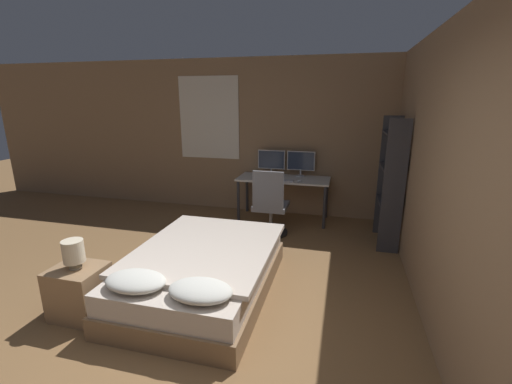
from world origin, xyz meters
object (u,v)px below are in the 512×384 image
(monitor_right, at_px, (301,162))
(keyboard, at_px, (281,180))
(desk, at_px, (283,183))
(bookshelf, at_px, (392,178))
(bedside_lamp, at_px, (73,252))
(nightstand, at_px, (80,292))
(bed, at_px, (203,271))
(monitor_left, at_px, (271,161))
(computer_mouse, at_px, (299,181))
(office_chair, at_px, (270,209))

(monitor_right, xyz_separation_m, keyboard, (-0.26, -0.43, -0.24))
(desk, xyz_separation_m, bookshelf, (1.61, -0.67, 0.34))
(bedside_lamp, relative_size, monitor_right, 0.58)
(nightstand, height_order, desk, desk)
(bookshelf, bearing_deg, bed, -138.05)
(bed, bearing_deg, nightstand, -145.63)
(bedside_lamp, height_order, bookshelf, bookshelf)
(desk, bearing_deg, monitor_left, 139.76)
(computer_mouse, bearing_deg, bookshelf, -19.24)
(monitor_right, distance_m, keyboard, 0.55)
(bedside_lamp, distance_m, bookshelf, 3.92)
(nightstand, height_order, computer_mouse, computer_mouse)
(bedside_lamp, relative_size, computer_mouse, 3.94)
(computer_mouse, xyz_separation_m, office_chair, (-0.36, -0.53, -0.33))
(nightstand, distance_m, monitor_right, 3.84)
(monitor_left, bearing_deg, bedside_lamp, -108.60)
(monitor_right, xyz_separation_m, office_chair, (-0.32, -0.96, -0.56))
(keyboard, bearing_deg, monitor_right, 59.23)
(bed, relative_size, office_chair, 1.96)
(bedside_lamp, height_order, keyboard, bedside_lamp)
(office_chair, bearing_deg, desk, 84.97)
(nightstand, xyz_separation_m, monitor_left, (1.14, 3.38, 0.73))
(computer_mouse, bearing_deg, bed, -107.33)
(desk, bearing_deg, monitor_right, 40.24)
(bed, height_order, keyboard, keyboard)
(nightstand, height_order, monitor_left, monitor_left)
(nightstand, bearing_deg, bookshelf, 39.65)
(desk, bearing_deg, office_chair, -95.03)
(nightstand, bearing_deg, monitor_left, 71.40)
(monitor_left, xyz_separation_m, monitor_right, (0.51, 0.00, 0.00))
(monitor_right, distance_m, office_chair, 1.16)
(bedside_lamp, xyz_separation_m, monitor_left, (1.14, 3.38, 0.31))
(bedside_lamp, distance_m, monitor_right, 3.78)
(office_chair, bearing_deg, bedside_lamp, -118.80)
(bedside_lamp, bearing_deg, nightstand, 0.00)
(desk, distance_m, office_chair, 0.78)
(nightstand, bearing_deg, keyboard, 64.69)
(bedside_lamp, xyz_separation_m, monitor_right, (1.65, 3.38, 0.31))
(office_chair, bearing_deg, keyboard, 82.97)
(bed, relative_size, keyboard, 4.92)
(nightstand, relative_size, bedside_lamp, 1.82)
(bookshelf, bearing_deg, monitor_left, 154.50)
(monitor_right, bearing_deg, keyboard, -120.77)
(keyboard, bearing_deg, bedside_lamp, -115.31)
(keyboard, height_order, bookshelf, bookshelf)
(bed, height_order, office_chair, office_chair)
(monitor_right, relative_size, bookshelf, 0.26)
(bed, height_order, monitor_left, monitor_left)
(office_chair, distance_m, bookshelf, 1.77)
(desk, relative_size, keyboard, 3.75)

